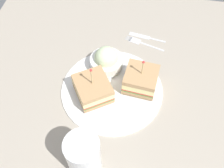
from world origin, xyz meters
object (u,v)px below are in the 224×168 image
(fork, at_px, (140,42))
(plate, at_px, (112,89))
(drink_glass, at_px, (84,156))
(knife, at_px, (145,37))
(sandwich_half_front, at_px, (93,89))
(sandwich_half_back, at_px, (141,79))
(coleslaw_bowl, at_px, (106,60))

(fork, bearing_deg, plate, -106.75)
(drink_glass, xyz_separation_m, knife, (0.10, 0.44, -0.05))
(sandwich_half_front, relative_size, drink_glass, 1.07)
(sandwich_half_back, bearing_deg, sandwich_half_front, -157.98)
(plate, relative_size, coleslaw_bowl, 2.99)
(knife, bearing_deg, coleslaw_bowl, -125.20)
(fork, bearing_deg, sandwich_half_front, -115.53)
(drink_glass, height_order, knife, drink_glass)
(knife, bearing_deg, sandwich_half_back, -89.07)
(plate, xyz_separation_m, knife, (0.07, 0.22, -0.00))
(fork, height_order, knife, same)
(coleslaw_bowl, height_order, fork, coleslaw_bowl)
(sandwich_half_front, height_order, drink_glass, same)
(sandwich_half_front, xyz_separation_m, sandwich_half_back, (0.12, 0.05, 0.00))
(drink_glass, distance_m, knife, 0.45)
(sandwich_half_back, distance_m, fork, 0.18)
(sandwich_half_back, xyz_separation_m, coleslaw_bowl, (-0.11, 0.05, -0.00))
(sandwich_half_front, height_order, fork, sandwich_half_front)
(plate, bearing_deg, drink_glass, -96.94)
(sandwich_half_back, height_order, fork, sandwich_half_back)
(plate, height_order, coleslaw_bowl, coleslaw_bowl)
(sandwich_half_front, relative_size, fork, 0.98)
(plate, relative_size, sandwich_half_back, 2.71)
(plate, bearing_deg, knife, 71.87)
(fork, bearing_deg, coleslaw_bowl, -126.78)
(plate, xyz_separation_m, sandwich_half_back, (0.08, 0.02, 0.03))
(sandwich_half_front, bearing_deg, fork, 64.47)
(plate, distance_m, coleslaw_bowl, 0.09)
(coleslaw_bowl, relative_size, drink_glass, 0.80)
(drink_glass, bearing_deg, fork, 78.32)
(drink_glass, height_order, fork, drink_glass)
(coleslaw_bowl, height_order, drink_glass, drink_glass)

